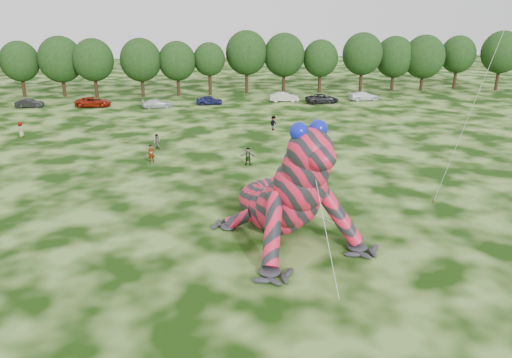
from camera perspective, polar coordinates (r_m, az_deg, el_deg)
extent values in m
plane|color=#16330A|center=(31.25, -5.00, -8.46)|extent=(240.00, 240.00, 0.00)
cylinder|color=silver|center=(37.57, 23.32, 7.07)|extent=(0.02, 0.02, 15.78)
cylinder|color=#382314|center=(41.04, 19.60, -2.40)|extent=(0.08, 0.08, 0.24)
imported|color=black|center=(82.08, -24.48, 7.89)|extent=(3.98, 1.53, 1.29)
imported|color=maroon|center=(79.27, -18.09, 8.37)|extent=(5.35, 2.67, 1.46)
imported|color=silver|center=(76.17, -11.25, 8.46)|extent=(4.54, 2.50, 1.25)
imported|color=#181B4B|center=(77.48, -5.37, 8.97)|extent=(4.03, 1.67, 1.37)
imported|color=beige|center=(79.67, 3.24, 9.35)|extent=(4.62, 1.91, 1.49)
imported|color=black|center=(78.94, 7.59, 9.10)|extent=(5.45, 3.16, 1.43)
imported|color=white|center=(82.51, 12.21, 9.26)|extent=(4.93, 2.46, 1.37)
imported|color=gray|center=(60.98, 2.00, 6.41)|extent=(1.26, 1.30, 1.78)
imported|color=gray|center=(53.74, -11.25, 4.19)|extent=(1.00, 1.02, 1.65)
imported|color=gray|center=(49.13, -11.87, 2.82)|extent=(0.73, 0.55, 1.82)
imported|color=gray|center=(63.91, -25.29, 5.14)|extent=(0.59, 0.88, 1.74)
imported|color=gray|center=(47.63, -0.92, 2.62)|extent=(1.61, 0.79, 1.67)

